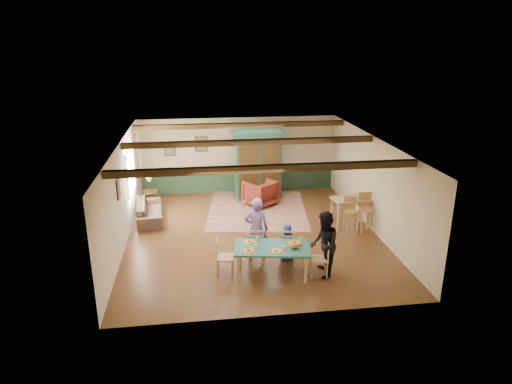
{
  "coord_description": "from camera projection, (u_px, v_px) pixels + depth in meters",
  "views": [
    {
      "loc": [
        -1.52,
        -11.82,
        5.33
      ],
      "look_at": [
        0.15,
        0.41,
        1.15
      ],
      "focal_mm": 32.0,
      "sensor_mm": 36.0,
      "label": 1
    }
  ],
  "objects": [
    {
      "name": "place_setting_near_center",
      "position": [
        276.0,
        249.0,
        10.35
      ],
      "size": [
        0.43,
        0.35,
        0.11
      ],
      "primitive_type": null,
      "rotation": [
        0.0,
        0.0,
        -0.16
      ],
      "color": "gold",
      "rests_on": "dining_table"
    },
    {
      "name": "dining_chair_end_right",
      "position": [
        319.0,
        258.0,
        10.65
      ],
      "size": [
        0.48,
        0.47,
        0.91
      ],
      "primitive_type": null,
      "rotation": [
        0.0,
        0.0,
        -1.74
      ],
      "color": "tan",
      "rests_on": "floor"
    },
    {
      "name": "ceiling_beam_back",
      "position": [
        241.0,
        125.0,
        14.98
      ],
      "size": [
        6.95,
        0.16,
        0.16
      ],
      "primitive_type": "cube",
      "color": "black",
      "rests_on": "ceiling"
    },
    {
      "name": "wall_left",
      "position": [
        122.0,
        196.0,
        12.12
      ],
      "size": [
        0.02,
        8.0,
        2.7
      ],
      "primitive_type": "cube",
      "color": "beige",
      "rests_on": "floor"
    },
    {
      "name": "place_setting_far_right",
      "position": [
        294.0,
        241.0,
        10.79
      ],
      "size": [
        0.43,
        0.35,
        0.11
      ],
      "primitive_type": null,
      "rotation": [
        0.0,
        0.0,
        -0.16
      ],
      "color": "gold",
      "rests_on": "dining_table"
    },
    {
      "name": "floor",
      "position": [
        253.0,
        235.0,
        13.0
      ],
      "size": [
        8.0,
        8.0,
        0.0
      ],
      "primitive_type": "plane",
      "color": "#462713",
      "rests_on": "ground"
    },
    {
      "name": "wall_back",
      "position": [
        238.0,
        155.0,
        16.32
      ],
      "size": [
        7.0,
        0.02,
        2.7
      ],
      "primitive_type": "cube",
      "color": "beige",
      "rests_on": "floor"
    },
    {
      "name": "place_setting_far_left",
      "position": [
        250.0,
        240.0,
        10.82
      ],
      "size": [
        0.43,
        0.35,
        0.11
      ],
      "primitive_type": null,
      "rotation": [
        0.0,
        0.0,
        -0.16
      ],
      "color": "gold",
      "rests_on": "dining_table"
    },
    {
      "name": "bar_stool_left",
      "position": [
        351.0,
        216.0,
        12.93
      ],
      "size": [
        0.39,
        0.43,
        1.08
      ],
      "primitive_type": null,
      "rotation": [
        0.0,
        0.0,
        -0.02
      ],
      "color": "tan",
      "rests_on": "floor"
    },
    {
      "name": "sofa",
      "position": [
        150.0,
        211.0,
        14.04
      ],
      "size": [
        0.92,
        1.97,
        0.56
      ],
      "primitive_type": "imported",
      "rotation": [
        0.0,
        0.0,
        1.66
      ],
      "color": "#45342B",
      "rests_on": "floor"
    },
    {
      "name": "wall_right",
      "position": [
        374.0,
        185.0,
        13.01
      ],
      "size": [
        0.02,
        8.0,
        2.7
      ],
      "primitive_type": "cube",
      "color": "beige",
      "rests_on": "floor"
    },
    {
      "name": "ceiling_beam_mid",
      "position": [
        251.0,
        142.0,
        12.54
      ],
      "size": [
        6.95,
        0.16,
        0.16
      ],
      "primitive_type": "cube",
      "color": "black",
      "rests_on": "ceiling"
    },
    {
      "name": "window_left",
      "position": [
        131.0,
        171.0,
        13.65
      ],
      "size": [
        0.06,
        1.6,
        1.3
      ],
      "primitive_type": null,
      "color": "white",
      "rests_on": "wall_left"
    },
    {
      "name": "picture_left_wall",
      "position": [
        119.0,
        188.0,
        11.43
      ],
      "size": [
        0.04,
        0.42,
        0.52
      ],
      "primitive_type": null,
      "color": "#7F735C",
      "rests_on": "wall_left"
    },
    {
      "name": "area_rug",
      "position": [
        257.0,
        209.0,
        14.92
      ],
      "size": [
        3.58,
        4.08,
        0.01
      ],
      "primitive_type": "cube",
      "rotation": [
        0.0,
        0.0,
        -0.13
      ],
      "color": "tan",
      "rests_on": "floor"
    },
    {
      "name": "wainscot_back",
      "position": [
        239.0,
        179.0,
        16.59
      ],
      "size": [
        6.95,
        0.03,
        0.9
      ],
      "primitive_type": "cube",
      "color": "#1C3322",
      "rests_on": "floor"
    },
    {
      "name": "end_table",
      "position": [
        151.0,
        199.0,
        15.11
      ],
      "size": [
        0.46,
        0.46,
        0.55
      ],
      "primitive_type": null,
      "rotation": [
        0.0,
        0.0,
        0.03
      ],
      "color": "black",
      "rests_on": "floor"
    },
    {
      "name": "place_setting_near_left",
      "position": [
        249.0,
        249.0,
        10.36
      ],
      "size": [
        0.43,
        0.35,
        0.11
      ],
      "primitive_type": null,
      "rotation": [
        0.0,
        0.0,
        -0.16
      ],
      "color": "gold",
      "rests_on": "dining_table"
    },
    {
      "name": "ceiling",
      "position": [
        252.0,
        142.0,
        12.13
      ],
      "size": [
        7.0,
        8.0,
        0.02
      ],
      "primitive_type": "cube",
      "color": "white",
      "rests_on": "wall_back"
    },
    {
      "name": "picture_back_b",
      "position": [
        170.0,
        149.0,
        15.89
      ],
      "size": [
        0.38,
        0.04,
        0.48
      ],
      "primitive_type": null,
      "color": "#7F735C",
      "rests_on": "wall_back"
    },
    {
      "name": "armchair",
      "position": [
        261.0,
        193.0,
        15.23
      ],
      "size": [
        1.3,
        1.31,
        0.86
      ],
      "primitive_type": "imported",
      "rotation": [
        0.0,
        0.0,
        -2.51
      ],
      "color": "#43100D",
      "rests_on": "floor"
    },
    {
      "name": "ceiling_beam_front",
      "position": [
        266.0,
        169.0,
        10.0
      ],
      "size": [
        6.95,
        0.16,
        0.16
      ],
      "primitive_type": "cube",
      "color": "black",
      "rests_on": "ceiling"
    },
    {
      "name": "table_lamp",
      "position": [
        149.0,
        184.0,
        14.94
      ],
      "size": [
        0.29,
        0.29,
        0.5
      ],
      "primitive_type": null,
      "rotation": [
        0.0,
        0.0,
        0.05
      ],
      "color": "beige",
      "rests_on": "end_table"
    },
    {
      "name": "dining_chair_far_left",
      "position": [
        256.0,
        244.0,
        11.35
      ],
      "size": [
        0.47,
        0.48,
        0.91
      ],
      "primitive_type": null,
      "rotation": [
        0.0,
        0.0,
        2.98
      ],
      "color": "tan",
      "rests_on": "floor"
    },
    {
      "name": "person_child",
      "position": [
        287.0,
        242.0,
        11.39
      ],
      "size": [
        0.52,
        0.38,
        0.97
      ],
      "primitive_type": "imported",
      "rotation": [
        0.0,
        0.0,
        2.98
      ],
      "color": "#27359D",
      "rests_on": "floor"
    },
    {
      "name": "person_man",
      "position": [
        256.0,
        229.0,
        11.3
      ],
      "size": [
        0.66,
        0.49,
        1.66
      ],
      "primitive_type": "imported",
      "rotation": [
        0.0,
        0.0,
        2.98
      ],
      "color": "#7C5999",
      "rests_on": "floor"
    },
    {
      "name": "dining_table",
      "position": [
        272.0,
        261.0,
        10.71
      ],
      "size": [
        1.86,
        1.23,
        0.72
      ],
      "primitive_type": null,
      "rotation": [
        0.0,
        0.0,
        -0.16
      ],
      "color": "#1E5F58",
      "rests_on": "floor"
    },
    {
      "name": "person_woman",
      "position": [
        324.0,
        245.0,
        10.54
      ],
      "size": [
        0.72,
        0.86,
        1.59
      ],
      "primitive_type": "imported",
      "rotation": [
        0.0,
        0.0,
        -1.74
      ],
      "color": "black",
      "rests_on": "floor"
    },
    {
      "name": "cat",
      "position": [
        295.0,
        246.0,
        10.46
      ],
      "size": [
        0.36,
        0.19,
        0.17
      ],
      "primitive_type": null,
      "rotation": [
        0.0,
        0.0,
        -0.16
      ],
      "color": "#C47622",
      "rests_on": "dining_table"
    },
    {
      "name": "dining_chair_far_right",
      "position": [
        287.0,
        245.0,
        11.33
      ],
      "size": [
        0.47,
        0.48,
        0.91
      ],
      "primitive_type": null,
      "rotation": [
        0.0,
        0.0,
        2.98
      ],
      "color": "tan",
      "rests_on": "floor"
    },
    {
      "name": "picture_back_a",
      "position": [
        201.0,
        144.0,
        15.98
      ],
      "size": [
        0.45,
        0.04,
        0.55
      ],
      "primitive_type": null,
      "color": "#7F735C",
      "rests_on": "wall_back"
    },
    {
      "name": "counter_table",
      "position": [
        350.0,
        213.0,
        13.42
      ],
      "size": [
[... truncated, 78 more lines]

